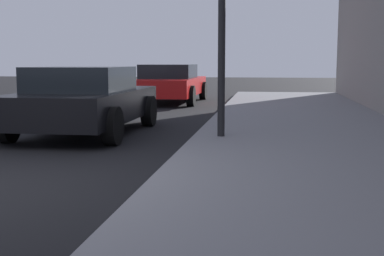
% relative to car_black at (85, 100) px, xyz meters
% --- Properties ---
extents(sidewalk, '(4.00, 32.00, 0.15)m').
position_rel_car_black_xyz_m(sidewalk, '(4.21, -4.27, -0.57)').
color(sidewalk, slate).
rests_on(sidewalk, ground_plane).
extents(car_black, '(2.06, 4.09, 1.27)m').
position_rel_car_black_xyz_m(car_black, '(0.00, 0.00, 0.00)').
color(car_black, black).
rests_on(car_black, ground_plane).
extents(car_red, '(2.07, 4.59, 1.27)m').
position_rel_car_black_xyz_m(car_red, '(0.16, 7.71, 0.00)').
color(car_red, red).
rests_on(car_red, ground_plane).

